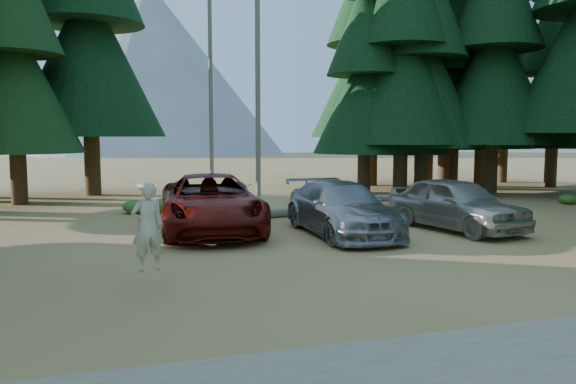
% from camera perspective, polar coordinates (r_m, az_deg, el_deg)
% --- Properties ---
extents(ground, '(160.00, 160.00, 0.00)m').
position_cam_1_polar(ground, '(13.35, 8.86, -6.74)').
color(ground, '#9E8043').
rests_on(ground, ground).
extents(forest_belt_north, '(36.00, 7.00, 22.00)m').
position_cam_1_polar(forest_belt_north, '(27.47, -4.90, -0.28)').
color(forest_belt_north, black).
rests_on(forest_belt_north, ground).
extents(snag_front, '(0.24, 0.24, 12.00)m').
position_cam_1_polar(snag_front, '(27.20, -3.10, 12.34)').
color(snag_front, '#655B51').
rests_on(snag_front, ground).
extents(snag_back, '(0.20, 0.20, 10.00)m').
position_cam_1_polar(snag_back, '(28.16, -7.85, 10.02)').
color(snag_back, '#655B51').
rests_on(snag_back, ground).
extents(mountain_peak, '(48.00, 50.00, 28.00)m').
position_cam_1_polar(mountain_peak, '(100.48, -15.45, 11.15)').
color(mountain_peak, gray).
rests_on(mountain_peak, ground).
extents(red_pickup, '(3.36, 6.41, 1.72)m').
position_cam_1_polar(red_pickup, '(16.94, -7.86, -1.12)').
color(red_pickup, '#580E07').
rests_on(red_pickup, ground).
extents(silver_minivan_center, '(2.16, 5.26, 1.52)m').
position_cam_1_polar(silver_minivan_center, '(16.39, 5.46, -1.68)').
color(silver_minivan_center, gray).
rests_on(silver_minivan_center, ground).
extents(silver_minivan_right, '(2.81, 5.04, 1.62)m').
position_cam_1_polar(silver_minivan_right, '(17.84, 16.68, -1.13)').
color(silver_minivan_right, '#A8A195').
rests_on(silver_minivan_right, ground).
extents(frisbee_player, '(0.68, 0.52, 1.67)m').
position_cam_1_polar(frisbee_player, '(10.77, -14.08, -3.41)').
color(frisbee_player, beige).
rests_on(frisbee_player, ground).
extents(log_left, '(4.27, 1.19, 0.31)m').
position_cam_1_polar(log_left, '(19.71, -1.44, -2.19)').
color(log_left, '#655B51').
rests_on(log_left, ground).
extents(log_mid, '(3.70, 0.36, 0.30)m').
position_cam_1_polar(log_mid, '(24.34, 6.25, -0.71)').
color(log_mid, '#655B51').
rests_on(log_mid, ground).
extents(log_right, '(4.69, 0.41, 0.30)m').
position_cam_1_polar(log_right, '(24.12, 15.71, -0.95)').
color(log_right, '#655B51').
rests_on(log_right, ground).
extents(shrub_far_left, '(0.91, 0.91, 0.50)m').
position_cam_1_polar(shrub_far_left, '(21.54, -15.26, -1.45)').
color(shrub_far_left, '#27681F').
rests_on(shrub_far_left, ground).
extents(shrub_left, '(0.97, 0.97, 0.53)m').
position_cam_1_polar(shrub_left, '(21.62, -12.41, -1.32)').
color(shrub_left, '#27681F').
rests_on(shrub_left, ground).
extents(shrub_center_left, '(1.13, 1.13, 0.62)m').
position_cam_1_polar(shrub_center_left, '(18.78, -7.26, -2.14)').
color(shrub_center_left, '#27681F').
rests_on(shrub_center_left, ground).
extents(shrub_center_right, '(0.84, 0.84, 0.46)m').
position_cam_1_polar(shrub_center_right, '(22.23, 4.93, -1.10)').
color(shrub_center_right, '#27681F').
rests_on(shrub_center_right, ground).
extents(shrub_right, '(0.98, 0.98, 0.54)m').
position_cam_1_polar(shrub_right, '(22.65, 3.67, -0.87)').
color(shrub_right, '#27681F').
rests_on(shrub_right, ground).
extents(shrub_far_right, '(1.26, 1.26, 0.69)m').
position_cam_1_polar(shrub_far_right, '(25.51, 14.12, -0.11)').
color(shrub_far_right, '#27681F').
rests_on(shrub_far_right, ground).
extents(shrub_edge_east, '(0.76, 0.76, 0.42)m').
position_cam_1_polar(shrub_edge_east, '(26.42, 26.55, -0.65)').
color(shrub_edge_east, '#27681F').
rests_on(shrub_edge_east, ground).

